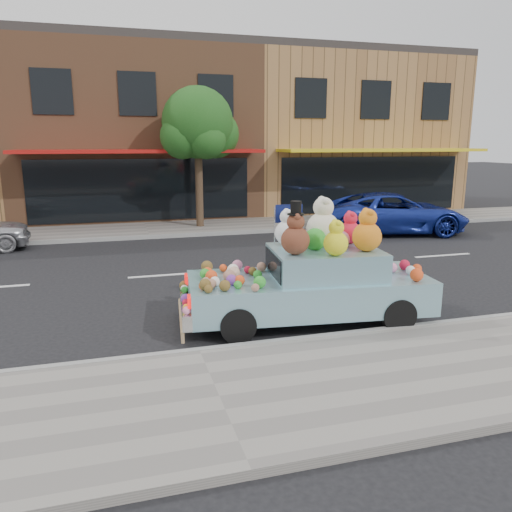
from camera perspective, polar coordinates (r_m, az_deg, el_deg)
name	(u,v)px	position (r m, az deg, el deg)	size (l,w,h in m)	color
ground	(165,275)	(12.56, -10.34, -2.19)	(120.00, 120.00, 0.00)	black
near_sidewalk	(219,400)	(6.52, -4.20, -16.12)	(60.00, 3.00, 0.12)	gray
far_sidewalk	(147,230)	(18.89, -12.39, 2.94)	(60.00, 3.00, 0.12)	gray
near_kerb	(199,353)	(7.84, -6.51, -10.91)	(60.00, 0.12, 0.13)	gray
far_kerb	(150,237)	(17.42, -12.05, 2.15)	(60.00, 0.12, 0.13)	gray
storefront_mid	(134,133)	(24.09, -13.73, 13.52)	(10.00, 9.80, 7.30)	#905D3D
storefront_right	(335,134)	(26.52, 9.05, 13.62)	(10.00, 9.80, 7.30)	#9C6F41
street_tree	(198,129)	(18.91, -6.62, 14.22)	(3.00, 2.70, 5.22)	#38281C
car_blue	(393,213)	(18.67, 15.36, 4.74)	(2.42, 5.25, 1.46)	#1B2E97
art_car	(311,278)	(9.09, 6.31, -2.56)	(4.64, 2.21, 2.26)	black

